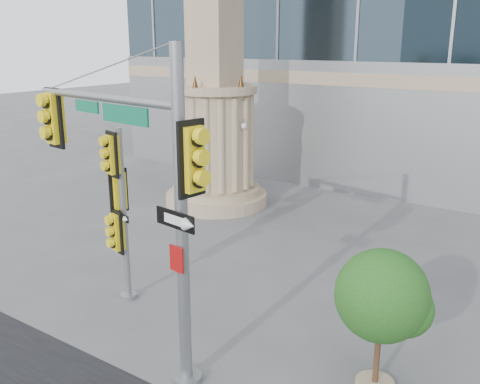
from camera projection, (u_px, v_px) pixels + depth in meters
The scene contains 5 objects.
ground at pixel (192, 334), 13.02m from camera, with size 120.00×120.00×0.00m, color #545456.
monument at pixel (215, 75), 21.91m from camera, with size 4.40×4.40×16.60m.
main_signal_pole at pixel (140, 174), 10.87m from camera, with size 5.30×1.20×6.88m.
secondary_signal_pole at pixel (118, 202), 14.07m from camera, with size 0.82×0.75×4.75m.
street_tree at pixel (383, 299), 10.55m from camera, with size 1.91×1.87×2.98m.
Camera 1 is at (7.52, -8.88, 6.89)m, focal length 40.00 mm.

